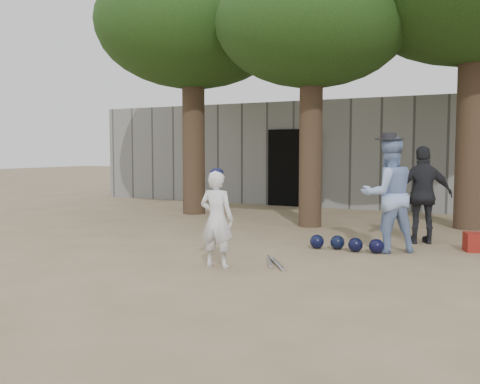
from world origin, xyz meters
The scene contains 9 objects.
ground centered at (0.00, 0.00, 0.00)m, with size 70.00×70.00×0.00m, color #937C5E.
boy_player centered at (0.83, -0.14, 0.66)m, with size 0.48×0.32×1.33m, color white.
spectator_blue centered at (2.67, 2.08, 0.90)m, with size 0.88×0.68×1.81m, color #8BA5D6.
spectator_dark centered at (3.04, 3.14, 0.84)m, with size 0.98×0.41×1.68m, color #212227.
red_bag centered at (3.95, 2.77, 0.15)m, with size 0.42×0.32×0.30m, color maroon.
back_building centered at (0.00, 10.33, 1.50)m, with size 16.00×5.24×3.00m.
helmet_row centered at (2.07, 1.85, 0.12)m, with size 1.19×0.31×0.23m.
bat_pile centered at (1.47, 0.36, 0.03)m, with size 0.61×0.76×0.06m.
tree_row centered at (0.74, 5.02, 4.69)m, with size 11.40×5.80×6.69m.
Camera 1 is at (4.46, -6.41, 1.61)m, focal length 40.00 mm.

